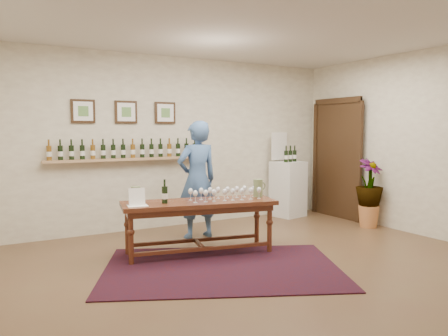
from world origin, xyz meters
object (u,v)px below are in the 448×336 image
tasting_table (199,209)px  potted_plant (369,193)px  person (197,180)px  display_pedestal (288,189)px

tasting_table → potted_plant: potted_plant is taller
potted_plant → person: person is taller
tasting_table → potted_plant: (3.13, 0.02, -0.02)m
person → potted_plant: bearing=162.7°
potted_plant → person: bearing=164.2°
display_pedestal → potted_plant: size_ratio=1.04×
tasting_table → person: person is taller
potted_plant → tasting_table: bearing=-179.7°
tasting_table → display_pedestal: size_ratio=2.01×
tasting_table → person: size_ratio=1.18×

